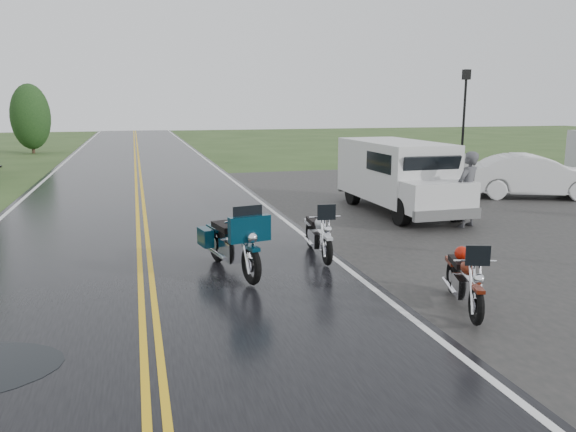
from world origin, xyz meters
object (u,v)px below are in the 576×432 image
object	(u,v)px
lamp_post_far_right	(464,121)
motorcycle_silver	(327,239)
motorcycle_teal	(251,249)
sedan_white	(533,177)
motorcycle_red	(477,291)
van_white	(402,186)
person_at_van	(467,191)

from	to	relation	value
lamp_post_far_right	motorcycle_silver	bearing A→B (deg)	-130.54
motorcycle_silver	lamp_post_far_right	size ratio (longest dim) A/B	0.42
motorcycle_teal	sedan_white	distance (m)	13.12
motorcycle_silver	sedan_white	distance (m)	11.27
motorcycle_red	van_white	xyz separation A→B (m)	(2.06, 6.53, 0.50)
van_white	person_at_van	bearing A→B (deg)	-21.43
motorcycle_teal	sedan_white	world-z (taller)	sedan_white
motorcycle_teal	lamp_post_far_right	distance (m)	18.91
van_white	person_at_van	world-z (taller)	van_white
motorcycle_silver	motorcycle_red	bearing A→B (deg)	-67.60
person_at_van	sedan_white	size ratio (longest dim) A/B	0.44
van_white	sedan_white	xyz separation A→B (m)	(6.38, 2.94, -0.34)
motorcycle_silver	van_white	size ratio (longest dim) A/B	0.37
person_at_van	lamp_post_far_right	world-z (taller)	lamp_post_far_right
motorcycle_red	motorcycle_teal	xyz separation A→B (m)	(-2.76, 2.64, 0.13)
motorcycle_silver	van_white	distance (m)	4.43
motorcycle_silver	sedan_white	size ratio (longest dim) A/B	0.45
van_white	sedan_white	world-z (taller)	van_white
motorcycle_red	lamp_post_far_right	distance (m)	19.36
person_at_van	sedan_white	bearing A→B (deg)	-169.66
person_at_van	motorcycle_teal	bearing A→B (deg)	1.62
motorcycle_teal	person_at_van	xyz separation A→B (m)	(6.38, 3.31, 0.28)
van_white	sedan_white	distance (m)	7.04
motorcycle_silver	sedan_white	world-z (taller)	sedan_white
motorcycle_red	sedan_white	distance (m)	12.69
sedan_white	motorcycle_silver	bearing A→B (deg)	144.50
lamp_post_far_right	motorcycle_teal	bearing A→B (deg)	-132.86
motorcycle_silver	van_white	bearing A→B (deg)	49.57
motorcycle_red	motorcycle_silver	distance (m)	3.60
motorcycle_teal	person_at_van	size ratio (longest dim) A/B	1.21
lamp_post_far_right	person_at_van	bearing A→B (deg)	-121.49
motorcycle_red	person_at_van	xyz separation A→B (m)	(3.62, 5.94, 0.41)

